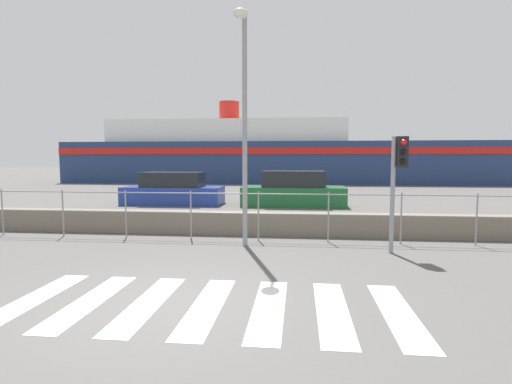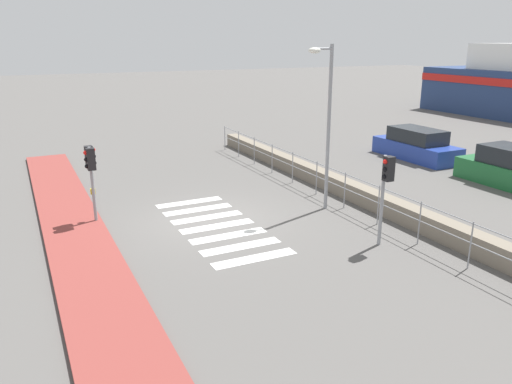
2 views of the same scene
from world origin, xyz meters
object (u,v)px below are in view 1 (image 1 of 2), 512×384
(traffic_light_far, at_px, (398,168))
(streetlamp, at_px, (244,103))
(parked_car_green, at_px, (293,191))
(ferry_boat, at_px, (268,156))
(parked_car_blue, at_px, (173,191))

(traffic_light_far, xyz_separation_m, streetlamp, (-3.50, 0.28, 1.51))
(streetlamp, xyz_separation_m, parked_car_green, (1.07, 8.47, -2.77))
(traffic_light_far, height_order, ferry_boat, ferry_boat)
(streetlamp, bearing_deg, traffic_light_far, -4.61)
(ferry_boat, distance_m, parked_car_green, 18.44)
(traffic_light_far, bearing_deg, parked_car_green, 105.54)
(traffic_light_far, distance_m, parked_car_green, 9.17)
(ferry_boat, height_order, parked_car_blue, ferry_boat)
(parked_car_green, bearing_deg, parked_car_blue, 180.00)
(parked_car_blue, bearing_deg, parked_car_green, 0.00)
(parked_car_blue, relative_size, parked_car_green, 0.99)
(streetlamp, xyz_separation_m, parked_car_blue, (-4.48, 8.47, -2.80))
(traffic_light_far, bearing_deg, parked_car_blue, 132.38)
(ferry_boat, bearing_deg, parked_car_blue, -99.29)
(traffic_light_far, xyz_separation_m, ferry_boat, (-5.01, 26.94, 0.36))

